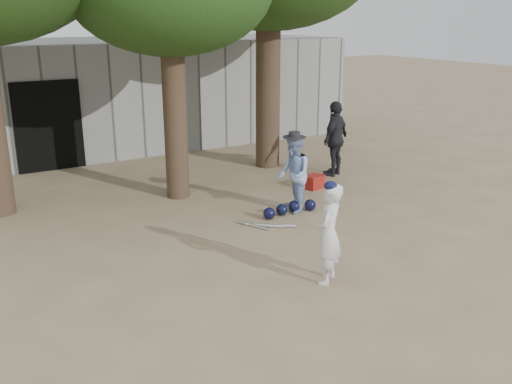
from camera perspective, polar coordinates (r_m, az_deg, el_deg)
ground at (r=8.52m, az=0.02°, el=-8.47°), size 70.00×70.00×0.00m
boy_player at (r=8.14m, az=7.29°, el=-4.18°), size 0.64×0.61×1.48m
spectator_blue at (r=11.02m, az=3.78°, el=1.79°), size 0.79×0.89×1.52m
spectator_dark at (r=13.69m, az=7.94°, el=5.31°), size 1.13×0.84×1.78m
red_bag at (r=12.73m, az=5.81°, el=1.03°), size 0.48×0.41×0.30m
back_building at (r=17.49m, az=-18.02°, el=9.27°), size 16.00×5.24×3.00m
helmet_row at (r=11.05m, az=3.32°, el=-1.66°), size 1.19×0.33×0.23m
bat_pile at (r=10.41m, az=0.84°, el=-3.35°), size 0.83×0.82×0.06m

